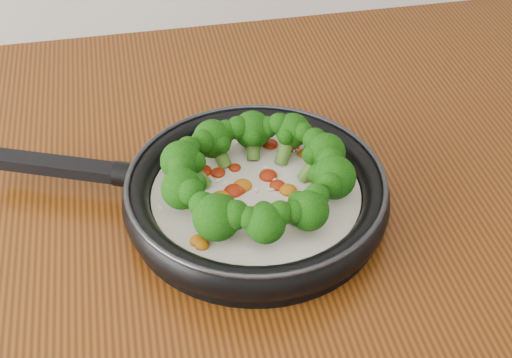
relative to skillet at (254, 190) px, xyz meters
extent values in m
cylinder|color=black|center=(0.00, 0.00, -0.03)|extent=(0.37, 0.37, 0.01)
torus|color=black|center=(0.00, 0.00, -0.01)|extent=(0.39, 0.39, 0.03)
torus|color=#2D2D33|center=(0.00, 0.00, 0.01)|extent=(0.38, 0.38, 0.01)
cube|color=black|center=(-0.21, 0.09, 0.00)|extent=(0.17, 0.09, 0.01)
cylinder|color=black|center=(-0.14, 0.06, 0.00)|extent=(0.04, 0.04, 0.03)
cylinder|color=silver|center=(0.00, 0.00, -0.01)|extent=(0.31, 0.31, 0.02)
ellipsoid|color=#981E07|center=(0.08, 0.06, 0.00)|extent=(0.02, 0.02, 0.01)
ellipsoid|color=#981E07|center=(-0.01, 0.04, 0.00)|extent=(0.01, 0.01, 0.01)
ellipsoid|color=#B85D0B|center=(0.04, -0.01, 0.00)|extent=(0.03, 0.03, 0.01)
ellipsoid|color=#981E07|center=(0.05, -0.05, 0.00)|extent=(0.03, 0.03, 0.01)
ellipsoid|color=#981E07|center=(0.01, -0.04, 0.00)|extent=(0.02, 0.02, 0.01)
ellipsoid|color=#B85D0B|center=(-0.07, 0.02, 0.00)|extent=(0.02, 0.02, 0.01)
ellipsoid|color=#981E07|center=(0.03, 0.00, 0.00)|extent=(0.02, 0.02, 0.01)
ellipsoid|color=#981E07|center=(0.04, 0.08, 0.00)|extent=(0.03, 0.03, 0.01)
ellipsoid|color=#B85D0B|center=(0.07, 0.06, 0.00)|extent=(0.02, 0.02, 0.01)
ellipsoid|color=#981E07|center=(0.08, 0.00, 0.00)|extent=(0.02, 0.02, 0.01)
ellipsoid|color=#981E07|center=(0.02, -0.05, 0.00)|extent=(0.02, 0.02, 0.01)
ellipsoid|color=#B85D0B|center=(-0.04, 0.00, 0.00)|extent=(0.02, 0.02, 0.01)
ellipsoid|color=#981E07|center=(0.08, 0.01, 0.00)|extent=(0.02, 0.02, 0.01)
ellipsoid|color=#981E07|center=(0.06, 0.07, 0.00)|extent=(0.03, 0.03, 0.01)
ellipsoid|color=#B85D0B|center=(0.00, -0.03, 0.00)|extent=(0.02, 0.02, 0.01)
ellipsoid|color=#981E07|center=(-0.02, 0.00, 0.00)|extent=(0.03, 0.03, 0.01)
ellipsoid|color=#981E07|center=(0.04, -0.04, 0.00)|extent=(0.02, 0.02, 0.01)
ellipsoid|color=#B85D0B|center=(-0.07, -0.07, 0.00)|extent=(0.02, 0.02, 0.01)
ellipsoid|color=#981E07|center=(-0.03, 0.04, 0.00)|extent=(0.02, 0.02, 0.01)
ellipsoid|color=#981E07|center=(-0.05, 0.05, 0.00)|extent=(0.03, 0.03, 0.01)
ellipsoid|color=#B85D0B|center=(-0.01, 0.01, 0.00)|extent=(0.03, 0.03, 0.01)
ellipsoid|color=#981E07|center=(0.02, 0.02, 0.00)|extent=(0.03, 0.03, 0.01)
ellipsoid|color=#981E07|center=(-0.02, 0.01, 0.00)|extent=(0.02, 0.02, 0.01)
ellipsoid|color=#B85D0B|center=(-0.07, -0.07, 0.00)|extent=(0.02, 0.02, 0.01)
ellipsoid|color=white|center=(0.03, 0.01, 0.00)|extent=(0.01, 0.01, 0.00)
ellipsoid|color=white|center=(-0.03, 0.02, 0.00)|extent=(0.01, 0.01, 0.00)
ellipsoid|color=white|center=(0.06, 0.06, 0.00)|extent=(0.01, 0.01, 0.00)
ellipsoid|color=white|center=(-0.03, -0.02, 0.00)|extent=(0.01, 0.01, 0.00)
ellipsoid|color=white|center=(-0.07, 0.05, 0.00)|extent=(0.01, 0.01, 0.00)
ellipsoid|color=white|center=(0.07, 0.06, 0.00)|extent=(0.01, 0.01, 0.00)
ellipsoid|color=white|center=(-0.06, 0.06, 0.00)|extent=(0.01, 0.01, 0.00)
ellipsoid|color=white|center=(0.00, 0.00, 0.00)|extent=(0.00, 0.01, 0.00)
ellipsoid|color=white|center=(-0.07, -0.01, 0.00)|extent=(0.00, 0.01, 0.00)
ellipsoid|color=white|center=(0.01, 0.03, 0.00)|extent=(0.00, 0.01, 0.00)
ellipsoid|color=white|center=(0.02, 0.04, 0.00)|extent=(0.01, 0.01, 0.00)
ellipsoid|color=white|center=(0.02, -0.04, 0.00)|extent=(0.01, 0.00, 0.00)
ellipsoid|color=white|center=(-0.11, -0.01, 0.00)|extent=(0.01, 0.01, 0.00)
ellipsoid|color=white|center=(-0.04, -0.01, 0.00)|extent=(0.01, 0.01, 0.00)
ellipsoid|color=white|center=(0.00, 0.09, 0.00)|extent=(0.01, 0.00, 0.00)
ellipsoid|color=white|center=(-0.07, 0.07, 0.00)|extent=(0.01, 0.00, 0.00)
ellipsoid|color=white|center=(0.02, 0.00, 0.00)|extent=(0.01, 0.00, 0.00)
ellipsoid|color=white|center=(-0.03, 0.09, 0.00)|extent=(0.01, 0.01, 0.00)
ellipsoid|color=white|center=(-0.02, 0.10, 0.00)|extent=(0.01, 0.01, 0.00)
ellipsoid|color=white|center=(-0.02, 0.01, 0.00)|extent=(0.01, 0.01, 0.00)
ellipsoid|color=white|center=(-0.04, 0.02, 0.00)|extent=(0.01, 0.01, 0.00)
cylinder|color=#567F29|center=(0.07, -0.02, 0.01)|extent=(0.04, 0.03, 0.04)
sphere|color=black|center=(0.08, -0.03, 0.03)|extent=(0.06, 0.06, 0.05)
sphere|color=black|center=(0.08, -0.01, 0.04)|extent=(0.04, 0.04, 0.03)
sphere|color=black|center=(0.07, -0.05, 0.04)|extent=(0.04, 0.04, 0.03)
sphere|color=black|center=(0.07, -0.02, 0.03)|extent=(0.03, 0.03, 0.02)
cylinder|color=#567F29|center=(0.07, 0.01, 0.01)|extent=(0.04, 0.02, 0.04)
sphere|color=black|center=(0.09, 0.01, 0.03)|extent=(0.06, 0.06, 0.05)
sphere|color=black|center=(0.08, 0.03, 0.04)|extent=(0.04, 0.04, 0.03)
sphere|color=black|center=(0.09, 0.00, 0.03)|extent=(0.03, 0.03, 0.03)
sphere|color=black|center=(0.07, 0.01, 0.03)|extent=(0.03, 0.03, 0.02)
cylinder|color=#567F29|center=(0.05, 0.05, 0.01)|extent=(0.03, 0.04, 0.04)
sphere|color=black|center=(0.06, 0.06, 0.03)|extent=(0.05, 0.05, 0.04)
sphere|color=black|center=(0.04, 0.07, 0.04)|extent=(0.03, 0.03, 0.03)
sphere|color=black|center=(0.07, 0.05, 0.04)|extent=(0.03, 0.03, 0.02)
sphere|color=black|center=(0.05, 0.05, 0.03)|extent=(0.03, 0.03, 0.02)
cylinder|color=#567F29|center=(0.01, 0.06, 0.01)|extent=(0.02, 0.03, 0.03)
sphere|color=black|center=(0.01, 0.08, 0.02)|extent=(0.06, 0.06, 0.05)
sphere|color=black|center=(0.00, 0.08, 0.03)|extent=(0.04, 0.04, 0.03)
sphere|color=black|center=(0.03, 0.07, 0.03)|extent=(0.03, 0.03, 0.03)
sphere|color=black|center=(0.01, 0.06, 0.03)|extent=(0.03, 0.03, 0.02)
cylinder|color=#567F29|center=(-0.03, 0.06, 0.01)|extent=(0.03, 0.03, 0.03)
sphere|color=black|center=(-0.03, 0.07, 0.02)|extent=(0.06, 0.06, 0.05)
sphere|color=black|center=(-0.05, 0.06, 0.03)|extent=(0.04, 0.04, 0.03)
sphere|color=black|center=(-0.02, 0.08, 0.03)|extent=(0.03, 0.03, 0.03)
sphere|color=black|center=(-0.03, 0.06, 0.03)|extent=(0.03, 0.03, 0.02)
cylinder|color=#567F29|center=(-0.06, 0.02, 0.01)|extent=(0.04, 0.03, 0.04)
sphere|color=black|center=(-0.08, 0.03, 0.03)|extent=(0.06, 0.06, 0.05)
sphere|color=black|center=(-0.08, 0.01, 0.04)|extent=(0.04, 0.04, 0.03)
sphere|color=black|center=(-0.07, 0.05, 0.03)|extent=(0.04, 0.04, 0.03)
sphere|color=black|center=(-0.06, 0.02, 0.03)|extent=(0.03, 0.03, 0.02)
cylinder|color=#567F29|center=(-0.06, -0.01, 0.01)|extent=(0.03, 0.02, 0.04)
sphere|color=black|center=(-0.08, -0.01, 0.03)|extent=(0.06, 0.06, 0.05)
sphere|color=black|center=(-0.07, -0.03, 0.04)|extent=(0.04, 0.04, 0.03)
sphere|color=black|center=(-0.08, 0.00, 0.03)|extent=(0.03, 0.03, 0.03)
sphere|color=black|center=(-0.06, -0.01, 0.03)|extent=(0.03, 0.03, 0.02)
cylinder|color=#567F29|center=(-0.04, -0.05, 0.01)|extent=(0.03, 0.03, 0.03)
sphere|color=black|center=(-0.05, -0.06, 0.03)|extent=(0.07, 0.07, 0.05)
sphere|color=black|center=(-0.03, -0.07, 0.03)|extent=(0.04, 0.04, 0.03)
sphere|color=black|center=(-0.06, -0.05, 0.03)|extent=(0.04, 0.04, 0.03)
sphere|color=black|center=(-0.04, -0.05, 0.03)|extent=(0.03, 0.03, 0.03)
cylinder|color=#567F29|center=(0.00, -0.07, 0.01)|extent=(0.02, 0.03, 0.04)
sphere|color=black|center=(0.00, -0.09, 0.03)|extent=(0.05, 0.05, 0.04)
sphere|color=black|center=(0.01, -0.08, 0.04)|extent=(0.03, 0.03, 0.03)
sphere|color=black|center=(-0.02, -0.08, 0.04)|extent=(0.03, 0.03, 0.02)
sphere|color=black|center=(0.00, -0.07, 0.03)|extent=(0.03, 0.03, 0.02)
cylinder|color=#567F29|center=(0.03, -0.06, 0.01)|extent=(0.03, 0.04, 0.04)
sphere|color=black|center=(0.04, -0.08, 0.03)|extent=(0.06, 0.06, 0.04)
sphere|color=black|center=(0.05, -0.06, 0.04)|extent=(0.03, 0.03, 0.03)
sphere|color=black|center=(0.03, -0.08, 0.04)|extent=(0.03, 0.03, 0.02)
sphere|color=black|center=(0.03, -0.06, 0.03)|extent=(0.03, 0.03, 0.02)
camera|label=1|loc=(-0.12, -0.60, 0.53)|focal=50.35mm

